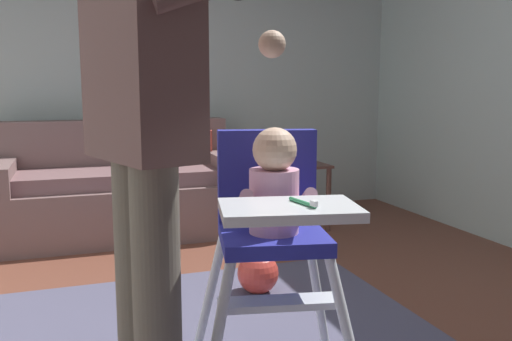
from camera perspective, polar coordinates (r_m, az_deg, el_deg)
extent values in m
cube|color=silver|center=(4.80, -9.90, 10.72)|extent=(5.05, 0.06, 2.59)
cube|color=#7E6160|center=(4.26, -14.13, -3.96)|extent=(1.81, 0.84, 0.40)
cube|color=#7E6160|center=(4.52, -14.70, 2.26)|extent=(1.81, 0.22, 0.46)
cube|color=#7E6160|center=(4.22, -25.37, -0.51)|extent=(0.20, 0.84, 0.20)
cube|color=#7E6160|center=(4.35, -3.52, 0.56)|extent=(0.20, 0.84, 0.20)
cube|color=#815D60|center=(4.15, -19.46, -0.94)|extent=(0.70, 0.60, 0.11)
cube|color=#815D60|center=(4.21, -9.01, -0.42)|extent=(0.70, 0.60, 0.11)
cube|color=#B24238|center=(4.48, -6.81, 2.04)|extent=(0.35, 0.17, 0.34)
cylinder|color=white|center=(2.19, -5.06, -13.54)|extent=(0.14, 0.19, 0.58)
cylinder|color=white|center=(2.25, 6.52, -12.96)|extent=(0.19, 0.14, 0.58)
cube|color=#2A2E9B|center=(1.90, 1.79, -7.09)|extent=(0.43, 0.43, 0.05)
cube|color=#2A2E9B|center=(2.00, 1.13, -0.55)|extent=(0.37, 0.14, 0.34)
cube|color=white|center=(1.58, 3.49, -4.16)|extent=(0.44, 0.34, 0.03)
cube|color=white|center=(1.86, 2.30, -13.76)|extent=(0.41, 0.18, 0.02)
cylinder|color=#E0A1C1|center=(1.85, 1.90, -3.23)|extent=(0.20, 0.20, 0.22)
sphere|color=beige|center=(1.81, 1.98, 2.20)|extent=(0.15, 0.15, 0.15)
cylinder|color=#E0A1C1|center=(1.80, -1.20, -3.24)|extent=(0.07, 0.15, 0.10)
cylinder|color=#E0A1C1|center=(1.83, 5.36, -3.05)|extent=(0.07, 0.15, 0.10)
cylinder|color=#38A366|center=(1.59, 4.91, -3.37)|extent=(0.03, 0.13, 0.01)
cube|color=white|center=(1.54, 6.12, -3.47)|extent=(0.02, 0.03, 0.02)
cylinder|color=#645D50|center=(1.66, -10.31, -14.83)|extent=(0.14, 0.14, 0.91)
cylinder|color=#645D50|center=(1.76, -12.14, -13.48)|extent=(0.14, 0.14, 0.91)
cube|color=brown|center=(1.58, -12.09, 12.54)|extent=(0.31, 0.44, 0.63)
sphere|color=beige|center=(1.60, 1.70, 13.14)|extent=(0.08, 0.08, 0.08)
cylinder|color=brown|center=(1.80, -15.42, 11.93)|extent=(0.07, 0.07, 0.56)
sphere|color=#D13D33|center=(3.01, 0.21, -10.73)|extent=(0.23, 0.23, 0.23)
cube|color=brown|center=(4.29, 4.65, 0.58)|extent=(0.40, 0.40, 0.02)
cylinder|color=brown|center=(4.12, 3.39, -3.43)|extent=(0.04, 0.04, 0.50)
cylinder|color=brown|center=(4.26, 7.63, -3.09)|extent=(0.04, 0.04, 0.50)
cylinder|color=brown|center=(4.43, 1.71, -2.56)|extent=(0.04, 0.04, 0.50)
cylinder|color=brown|center=(4.56, 5.71, -2.28)|extent=(0.04, 0.04, 0.50)
cylinder|color=green|center=(4.29, 4.84, 1.38)|extent=(0.07, 0.07, 0.10)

